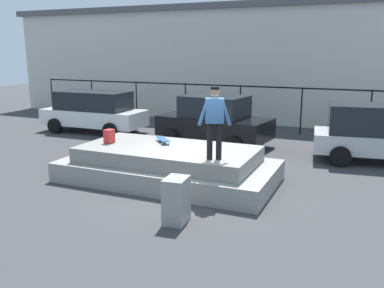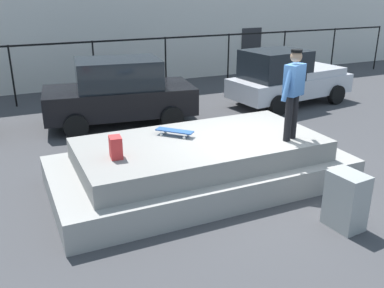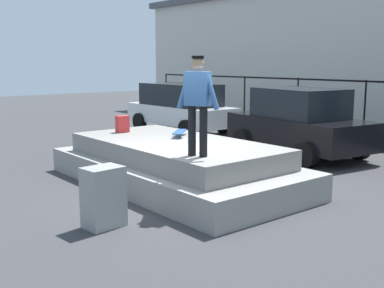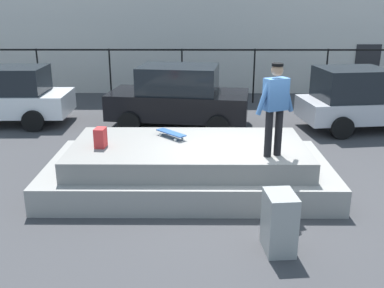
{
  "view_description": "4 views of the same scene",
  "coord_description": "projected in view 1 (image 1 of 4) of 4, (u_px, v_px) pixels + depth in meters",
  "views": [
    {
      "loc": [
        3.93,
        -9.2,
        3.5
      ],
      "look_at": [
        -0.7,
        1.47,
        0.84
      ],
      "focal_mm": 38.41,
      "sensor_mm": 36.0,
      "label": 1
    },
    {
      "loc": [
        -4.4,
        -6.55,
        3.77
      ],
      "look_at": [
        -0.71,
        1.49,
        0.46
      ],
      "focal_mm": 39.77,
      "sensor_mm": 36.0,
      "label": 2
    },
    {
      "loc": [
        6.95,
        -5.5,
        2.57
      ],
      "look_at": [
        -1.09,
        1.05,
        0.79
      ],
      "focal_mm": 44.85,
      "sensor_mm": 36.0,
      "label": 3
    },
    {
      "loc": [
        -0.86,
        -8.12,
        3.78
      ],
      "look_at": [
        -0.92,
        1.16,
        0.71
      ],
      "focal_mm": 41.51,
      "sensor_mm": 36.0,
      "label": 4
    }
  ],
  "objects": [
    {
      "name": "car_black_sedan_mid",
      "position": [
        214.0,
        121.0,
        15.38
      ],
      "size": [
        4.38,
        2.56,
        1.86
      ],
      "color": "black",
      "rests_on": "ground_plane"
    },
    {
      "name": "concrete_ledge",
      "position": [
        168.0,
        165.0,
        11.27
      ],
      "size": [
        5.81,
        2.92,
        0.94
      ],
      "color": "gray",
      "rests_on": "ground_plane"
    },
    {
      "name": "skateboard",
      "position": [
        163.0,
        139.0,
        11.65
      ],
      "size": [
        0.67,
        0.7,
        0.12
      ],
      "color": "#264C8C",
      "rests_on": "concrete_ledge"
    },
    {
      "name": "warehouse_building",
      "position": [
        295.0,
        62.0,
        22.28
      ],
      "size": [
        31.31,
        8.0,
        5.74
      ],
      "color": "beige",
      "rests_on": "ground_plane"
    },
    {
      "name": "car_silver_pickup_far",
      "position": [
        378.0,
        135.0,
        12.98
      ],
      "size": [
        4.4,
        2.36,
        1.84
      ],
      "color": "#B7B7BC",
      "rests_on": "ground_plane"
    },
    {
      "name": "backpack",
      "position": [
        109.0,
        136.0,
        11.59
      ],
      "size": [
        0.23,
        0.3,
        0.39
      ],
      "primitive_type": "cube",
      "rotation": [
        0.0,
        0.0,
        4.61
      ],
      "color": "red",
      "rests_on": "concrete_ledge"
    },
    {
      "name": "skateboarder",
      "position": [
        215.0,
        118.0,
        9.68
      ],
      "size": [
        0.77,
        0.42,
        1.74
      ],
      "color": "black",
      "rests_on": "concrete_ledge"
    },
    {
      "name": "utility_box",
      "position": [
        176.0,
        200.0,
        8.47
      ],
      "size": [
        0.49,
        0.64,
        0.96
      ],
      "primitive_type": "cube",
      "rotation": [
        0.0,
        0.0,
        0.09
      ],
      "color": "gray",
      "rests_on": "ground_plane"
    },
    {
      "name": "fence_row",
      "position": [
        270.0,
        100.0,
        17.64
      ],
      "size": [
        24.06,
        0.06,
        2.01
      ],
      "color": "black",
      "rests_on": "ground_plane"
    },
    {
      "name": "ground_plane",
      "position": [
        194.0,
        190.0,
        10.53
      ],
      "size": [
        60.0,
        60.0,
        0.0
      ],
      "primitive_type": "plane",
      "color": "#38383A"
    },
    {
      "name": "car_white_hatchback_near",
      "position": [
        94.0,
        111.0,
        17.84
      ],
      "size": [
        4.58,
        2.03,
        1.78
      ],
      "color": "white",
      "rests_on": "ground_plane"
    }
  ]
}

